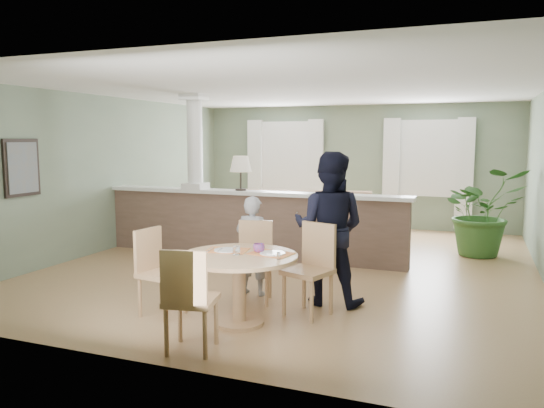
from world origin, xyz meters
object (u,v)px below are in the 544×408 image
at_px(child_person, 253,246).
at_px(man_person, 329,228).
at_px(chair_near, 189,296).
at_px(chair_side, 157,268).
at_px(chair_far_man, 312,264).
at_px(dining_table, 240,269).
at_px(sofa, 301,219).
at_px(houseplant, 482,212).
at_px(chair_far_boy, 254,257).

xyz_separation_m(child_person, man_person, (0.98, 0.01, 0.28)).
bearing_deg(chair_near, chair_side, -54.77).
bearing_deg(chair_far_man, chair_near, -97.02).
bearing_deg(dining_table, chair_side, -177.89).
bearing_deg(chair_side, chair_near, -125.34).
height_order(chair_near, chair_side, chair_near).
distance_m(sofa, chair_side, 4.33).
distance_m(houseplant, chair_side, 5.70).
relative_size(houseplant, chair_far_man, 1.46).
bearing_deg(man_person, child_person, 0.26).
bearing_deg(chair_far_man, man_person, 99.15).
bearing_deg(chair_near, man_person, -123.44).
relative_size(houseplant, man_person, 0.82).
xyz_separation_m(chair_far_man, chair_side, (-1.61, -0.65, -0.03)).
xyz_separation_m(sofa, dining_table, (0.71, -4.28, 0.11)).
distance_m(sofa, chair_far_man, 3.90).
height_order(houseplant, chair_far_man, houseplant).
relative_size(chair_far_boy, chair_side, 1.00).
bearing_deg(sofa, chair_far_man, -81.77).
height_order(sofa, chair_far_boy, sofa).
xyz_separation_m(sofa, chair_far_man, (1.32, -3.67, 0.07)).
bearing_deg(sofa, dining_table, -92.12).
height_order(chair_side, man_person, man_person).
bearing_deg(man_person, chair_far_boy, 13.48).
xyz_separation_m(houseplant, chair_far_man, (-1.79, -3.92, -0.18)).
xyz_separation_m(chair_near, chair_side, (-0.90, 0.85, -0.01)).
height_order(sofa, man_person, man_person).
bearing_deg(child_person, dining_table, 108.06).
bearing_deg(chair_far_boy, houseplant, 39.84).
distance_m(houseplant, child_person, 4.41).
distance_m(houseplant, man_person, 3.88).
height_order(dining_table, man_person, man_person).
relative_size(child_person, man_person, 0.69).
height_order(sofa, chair_far_man, chair_far_man).
bearing_deg(sofa, houseplant, -6.99).
distance_m(chair_near, chair_side, 1.23).
xyz_separation_m(houseplant, chair_near, (-2.51, -5.41, -0.20)).
relative_size(houseplant, chair_far_boy, 1.54).
distance_m(chair_far_man, chair_side, 1.73).
height_order(sofa, dining_table, sofa).
relative_size(sofa, chair_side, 3.49).
height_order(chair_far_man, chair_side, chair_far_man).
bearing_deg(houseplant, sofa, -175.46).
relative_size(houseplant, dining_table, 1.20).
bearing_deg(chair_near, dining_table, -108.03).
distance_m(chair_far_boy, chair_near, 1.72).
bearing_deg(man_person, houseplant, -116.73).
bearing_deg(chair_far_man, chair_side, -139.60).
height_order(sofa, chair_near, chair_near).
relative_size(sofa, houseplant, 2.26).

